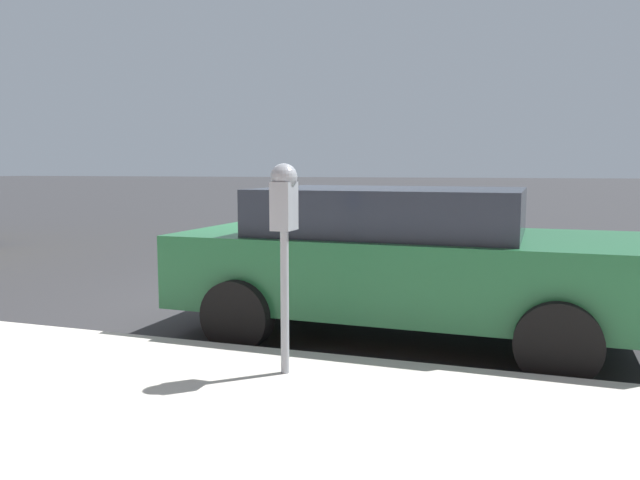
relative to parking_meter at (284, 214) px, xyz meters
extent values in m
plane|color=#2B2B2D|center=(2.75, 0.92, -1.29)|extent=(220.00, 220.00, 0.00)
cylinder|color=gray|center=(0.00, 0.00, -0.63)|extent=(0.06, 0.06, 1.04)
cube|color=gray|center=(0.00, 0.00, 0.06)|extent=(0.20, 0.14, 0.34)
sphere|color=gray|center=(0.00, 0.00, 0.26)|extent=(0.19, 0.19, 0.19)
cube|color=#19389E|center=(0.11, 0.00, 0.02)|extent=(0.01, 0.11, 0.12)
cube|color=black|center=(0.11, 0.00, 0.13)|extent=(0.01, 0.10, 0.08)
cube|color=#1E5B33|center=(1.75, -0.56, -0.63)|extent=(1.99, 4.31, 0.68)
cube|color=#232833|center=(1.75, -0.39, -0.08)|extent=(1.73, 2.42, 0.43)
cylinder|color=black|center=(2.68, -1.91, -0.97)|extent=(0.23, 0.64, 0.64)
cylinder|color=black|center=(0.77, -1.87, -0.97)|extent=(0.23, 0.64, 0.64)
cylinder|color=black|center=(2.73, 0.74, -0.97)|extent=(0.23, 0.64, 0.64)
cylinder|color=black|center=(0.81, 0.78, -0.97)|extent=(0.23, 0.64, 0.64)
camera|label=1|loc=(-4.06, -1.63, 0.32)|focal=35.00mm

